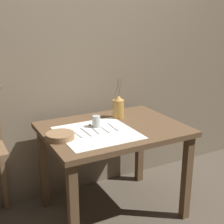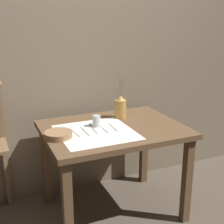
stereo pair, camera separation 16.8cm
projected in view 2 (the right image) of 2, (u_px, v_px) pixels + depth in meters
name	position (u px, v px, depth m)	size (l,w,h in m)	color
ground_plane	(113.00, 210.00, 2.58)	(12.00, 12.00, 0.00)	brown
stone_wall_back	(90.00, 58.00, 2.67)	(7.00, 0.06, 2.40)	#7A6B56
wooden_table	(113.00, 140.00, 2.40)	(1.05, 0.79, 0.74)	brown
linen_cloth	(96.00, 132.00, 2.26)	(0.53, 0.53, 0.00)	white
pitcher_with_flowers	(120.00, 108.00, 2.55)	(0.09, 0.09, 0.33)	#B7843D
wooden_bowl	(58.00, 135.00, 2.15)	(0.19, 0.19, 0.04)	#8E6B47
glass_tumbler_near	(96.00, 121.00, 2.36)	(0.06, 0.06, 0.09)	#B7C1BC
fork_outer	(75.00, 133.00, 2.23)	(0.03, 0.19, 0.00)	#A8A8AD
knife_center	(85.00, 131.00, 2.26)	(0.01, 0.19, 0.00)	#A8A8AD
spoon_inner	(92.00, 126.00, 2.36)	(0.03, 0.20, 0.02)	#A8A8AD
spoon_outer	(100.00, 126.00, 2.37)	(0.02, 0.20, 0.02)	#A8A8AD
fork_inner	(113.00, 127.00, 2.35)	(0.02, 0.19, 0.00)	#A8A8AD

